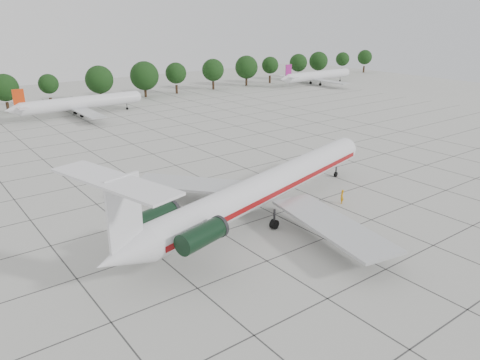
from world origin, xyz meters
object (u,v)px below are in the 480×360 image
at_px(main_airliner, 258,190).
at_px(ground_crew, 342,197).
at_px(bg_airliner_e, 317,76).
at_px(bg_airliner_c, 81,103).

xyz_separation_m(main_airliner, ground_crew, (11.73, -2.47, -2.83)).
bearing_deg(ground_crew, bg_airliner_e, -166.25).
distance_m(main_airliner, ground_crew, 12.31).
distance_m(main_airliner, bg_airliner_c, 70.99).
height_order(bg_airliner_c, bg_airliner_e, same).
distance_m(ground_crew, bg_airliner_e, 104.86).
distance_m(main_airliner, bg_airliner_e, 111.71).
xyz_separation_m(main_airliner, bg_airliner_e, (84.76, 72.75, -0.85)).
bearing_deg(bg_airliner_c, ground_crew, -84.05).
bearing_deg(ground_crew, bg_airliner_c, -116.14).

